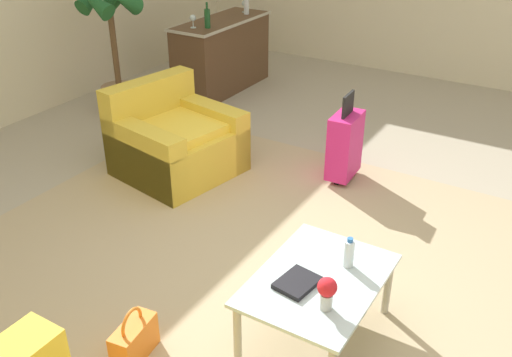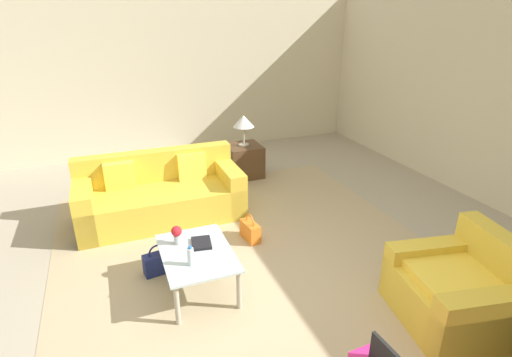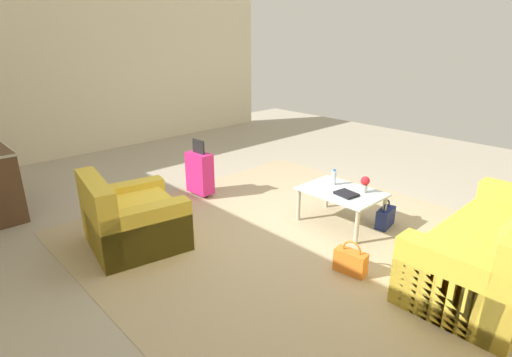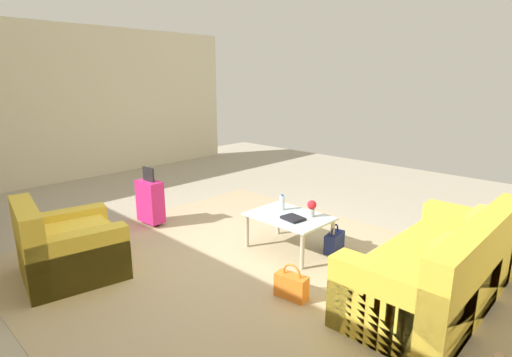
{
  "view_description": "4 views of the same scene",
  "coord_description": "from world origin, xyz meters",
  "px_view_note": "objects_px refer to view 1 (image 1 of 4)",
  "views": [
    {
      "loc": [
        -2.89,
        -1.59,
        2.58
      ],
      "look_at": [
        -0.32,
        -0.01,
        0.95
      ],
      "focal_mm": 40.0,
      "sensor_mm": 36.0,
      "label": 1
    },
    {
      "loc": [
        3.0,
        -1.18,
        2.67
      ],
      "look_at": [
        -0.9,
        0.34,
        0.93
      ],
      "focal_mm": 28.0,
      "sensor_mm": 36.0,
      "label": 2
    },
    {
      "loc": [
        -2.98,
        3.42,
        2.26
      ],
      "look_at": [
        0.19,
        0.4,
        0.68
      ],
      "focal_mm": 28.0,
      "sensor_mm": 36.0,
      "label": 3
    },
    {
      "loc": [
        -3.28,
        3.08,
        2.09
      ],
      "look_at": [
        -0.28,
        -0.04,
        0.98
      ],
      "focal_mm": 28.0,
      "sensor_mm": 36.0,
      "label": 4
    }
  ],
  "objects_px": {
    "water_bottle": "(349,253)",
    "bar_console": "(222,54)",
    "suitcase_magenta": "(345,144)",
    "wine_glass_leftmost": "(193,19)",
    "coffee_table_book": "(297,283)",
    "armchair": "(173,142)",
    "wine_glass_left_of_centre": "(245,4)",
    "handbag_orange": "(134,340)",
    "wine_bottle_clear": "(246,5)",
    "coffee_table": "(318,286)",
    "wine_bottle_green": "(207,18)",
    "potted_palm": "(114,45)",
    "flower_vase": "(327,291)"
  },
  "relations": [
    {
      "from": "flower_vase",
      "to": "wine_glass_leftmost",
      "type": "relative_size",
      "value": 1.33
    },
    {
      "from": "wine_glass_left_of_centre",
      "to": "suitcase_magenta",
      "type": "relative_size",
      "value": 0.18
    },
    {
      "from": "wine_glass_leftmost",
      "to": "coffee_table_book",
      "type": "bearing_deg",
      "value": -135.36
    },
    {
      "from": "wine_glass_left_of_centre",
      "to": "handbag_orange",
      "type": "xyz_separation_m",
      "value": [
        -4.74,
        -2.23,
        -0.89
      ]
    },
    {
      "from": "flower_vase",
      "to": "coffee_table_book",
      "type": "bearing_deg",
      "value": 66.5
    },
    {
      "from": "coffee_table",
      "to": "wine_bottle_green",
      "type": "bearing_deg",
      "value": 44.3
    },
    {
      "from": "water_bottle",
      "to": "coffee_table_book",
      "type": "relative_size",
      "value": 0.81
    },
    {
      "from": "suitcase_magenta",
      "to": "handbag_orange",
      "type": "xyz_separation_m",
      "value": [
        -2.72,
        0.14,
        -0.23
      ]
    },
    {
      "from": "bar_console",
      "to": "wine_bottle_green",
      "type": "xyz_separation_m",
      "value": [
        -0.43,
        -0.11,
        0.56
      ]
    },
    {
      "from": "coffee_table",
      "to": "wine_glass_leftmost",
      "type": "xyz_separation_m",
      "value": [
        2.98,
        3.14,
        0.63
      ]
    },
    {
      "from": "armchair",
      "to": "wine_glass_leftmost",
      "type": "xyz_separation_m",
      "value": [
        1.67,
        0.97,
        0.73
      ]
    },
    {
      "from": "armchair",
      "to": "potted_palm",
      "type": "distance_m",
      "value": 1.84
    },
    {
      "from": "wine_bottle_green",
      "to": "suitcase_magenta",
      "type": "distance_m",
      "value": 2.61
    },
    {
      "from": "wine_bottle_clear",
      "to": "suitcase_magenta",
      "type": "bearing_deg",
      "value": -130.2
    },
    {
      "from": "handbag_orange",
      "to": "wine_bottle_clear",
      "type": "bearing_deg",
      "value": 24.76
    },
    {
      "from": "coffee_table_book",
      "to": "potted_palm",
      "type": "height_order",
      "value": "potted_palm"
    },
    {
      "from": "coffee_table",
      "to": "wine_glass_left_of_centre",
      "type": "xyz_separation_m",
      "value": [
        4.02,
        3.07,
        0.63
      ]
    },
    {
      "from": "handbag_orange",
      "to": "potted_palm",
      "type": "relative_size",
      "value": 0.23
    },
    {
      "from": "water_bottle",
      "to": "wine_bottle_clear",
      "type": "xyz_separation_m",
      "value": [
        3.74,
        3.09,
        0.48
      ]
    },
    {
      "from": "handbag_orange",
      "to": "wine_bottle_green",
      "type": "bearing_deg",
      "value": 29.57
    },
    {
      "from": "wine_glass_leftmost",
      "to": "potted_palm",
      "type": "height_order",
      "value": "potted_palm"
    },
    {
      "from": "potted_palm",
      "to": "handbag_orange",
      "type": "bearing_deg",
      "value": -135.63
    },
    {
      "from": "coffee_table_book",
      "to": "potted_palm",
      "type": "relative_size",
      "value": 0.16
    },
    {
      "from": "coffee_table",
      "to": "flower_vase",
      "type": "bearing_deg",
      "value": -145.71
    },
    {
      "from": "potted_palm",
      "to": "coffee_table",
      "type": "bearing_deg",
      "value": -120.74
    },
    {
      "from": "potted_palm",
      "to": "wine_glass_leftmost",
      "type": "bearing_deg",
      "value": -35.43
    },
    {
      "from": "armchair",
      "to": "wine_glass_leftmost",
      "type": "relative_size",
      "value": 7.47
    },
    {
      "from": "coffee_table",
      "to": "wine_glass_leftmost",
      "type": "relative_size",
      "value": 6.25
    },
    {
      "from": "flower_vase",
      "to": "coffee_table",
      "type": "bearing_deg",
      "value": 34.29
    },
    {
      "from": "wine_bottle_clear",
      "to": "suitcase_magenta",
      "type": "relative_size",
      "value": 0.35
    },
    {
      "from": "coffee_table_book",
      "to": "wine_glass_left_of_centre",
      "type": "bearing_deg",
      "value": 44.37
    },
    {
      "from": "wine_bottle_clear",
      "to": "suitcase_magenta",
      "type": "xyz_separation_m",
      "value": [
        -1.94,
        -2.29,
        -0.67
      ]
    },
    {
      "from": "bar_console",
      "to": "potted_palm",
      "type": "xyz_separation_m",
      "value": [
        -1.3,
        0.6,
        0.34
      ]
    },
    {
      "from": "water_bottle",
      "to": "bar_console",
      "type": "bearing_deg",
      "value": 44.12
    },
    {
      "from": "coffee_table",
      "to": "flower_vase",
      "type": "height_order",
      "value": "flower_vase"
    },
    {
      "from": "potted_palm",
      "to": "water_bottle",
      "type": "bearing_deg",
      "value": -117.76
    },
    {
      "from": "wine_glass_left_of_centre",
      "to": "wine_bottle_clear",
      "type": "bearing_deg",
      "value": -135.3
    },
    {
      "from": "wine_glass_leftmost",
      "to": "potted_palm",
      "type": "xyz_separation_m",
      "value": [
        -0.78,
        0.56,
        -0.21
      ]
    },
    {
      "from": "wine_glass_leftmost",
      "to": "handbag_orange",
      "type": "relative_size",
      "value": 0.43
    },
    {
      "from": "coffee_table",
      "to": "suitcase_magenta",
      "type": "xyz_separation_m",
      "value": [
        2.0,
        0.7,
        -0.03
      ]
    },
    {
      "from": "armchair",
      "to": "potted_palm",
      "type": "relative_size",
      "value": 0.76
    },
    {
      "from": "flower_vase",
      "to": "potted_palm",
      "type": "distance_m",
      "value": 4.55
    },
    {
      "from": "wine_bottle_green",
      "to": "flower_vase",
      "type": "bearing_deg",
      "value": -136.29
    },
    {
      "from": "water_bottle",
      "to": "handbag_orange",
      "type": "relative_size",
      "value": 0.57
    },
    {
      "from": "bar_console",
      "to": "handbag_orange",
      "type": "xyz_separation_m",
      "value": [
        -4.22,
        -2.26,
        -0.34
      ]
    },
    {
      "from": "bar_console",
      "to": "suitcase_magenta",
      "type": "height_order",
      "value": "bar_console"
    },
    {
      "from": "armchair",
      "to": "wine_glass_left_of_centre",
      "type": "relative_size",
      "value": 7.47
    },
    {
      "from": "water_bottle",
      "to": "potted_palm",
      "type": "distance_m",
      "value": 4.3
    },
    {
      "from": "coffee_table",
      "to": "wine_glass_left_of_centre",
      "type": "relative_size",
      "value": 6.25
    },
    {
      "from": "flower_vase",
      "to": "potted_palm",
      "type": "relative_size",
      "value": 0.13
    }
  ]
}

